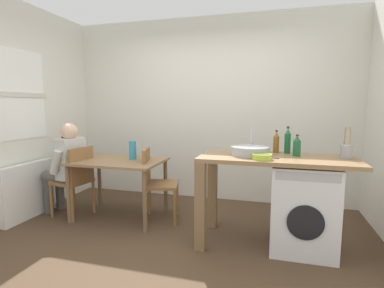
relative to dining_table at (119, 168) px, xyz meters
The scene contains 18 objects.
ground_plane 1.28m from the dining_table, 34.21° to the right, with size 5.46×5.46×0.00m, color #4C3826.
wall_back 1.62m from the dining_table, 51.02° to the left, with size 4.60×0.10×2.70m, color silver.
radiator 1.19m from the dining_table, 163.82° to the right, with size 0.10×0.80×0.70m, color white.
dining_table is the anchor object (origin of this frame).
chair_person_seat 0.57m from the dining_table, 168.35° to the right, with size 0.46×0.46×0.90m.
chair_opposite 0.50m from the dining_table, ahead, with size 0.49×0.49×0.90m.
seated_person 0.71m from the dining_table, behind, with size 0.53×0.53×1.20m.
kitchen_counter 1.71m from the dining_table, ahead, with size 1.50×0.68×0.92m.
washing_machine 2.19m from the dining_table, ahead, with size 0.60×0.61×0.86m.
sink_basin 1.69m from the dining_table, ahead, with size 0.38×0.38×0.09m, color #9EA0A5.
tap 1.69m from the dining_table, ahead, with size 0.02×0.02×0.28m, color #B2B2B7.
bottle_tall_green 1.93m from the dining_table, ahead, with size 0.06×0.06×0.24m.
bottle_squat_brown 2.04m from the dining_table, ahead, with size 0.06×0.06×0.28m.
bottle_clear_small 2.13m from the dining_table, ahead, with size 0.07×0.07×0.21m.
mixing_bowl 1.85m from the dining_table, 14.84° to the right, with size 0.19×0.19×0.05m.
utensil_crock 2.56m from the dining_table, ahead, with size 0.11×0.11×0.30m.
vase 0.28m from the dining_table, 33.69° to the left, with size 0.09×0.09×0.24m, color teal.
scissors 1.90m from the dining_table, 11.24° to the right, with size 0.15×0.06×0.01m.
Camera 1 is at (0.94, -2.63, 1.42)m, focal length 27.60 mm.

